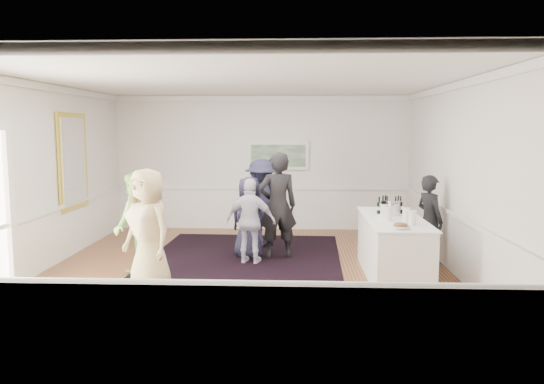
{
  "coord_description": "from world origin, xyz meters",
  "views": [
    {
      "loc": [
        0.83,
        -8.68,
        2.43
      ],
      "look_at": [
        0.42,
        0.2,
        1.36
      ],
      "focal_mm": 35.0,
      "sensor_mm": 36.0,
      "label": 1
    }
  ],
  "objects_px": {
    "guest_lilac": "(251,221)",
    "nut_bowl": "(401,226)",
    "guest_dark_b": "(278,206)",
    "guest_dark_a": "(262,204)",
    "ice_bucket": "(393,209)",
    "guest_green": "(137,226)",
    "bartender": "(429,220)",
    "serving_table": "(393,247)",
    "guest_navy": "(249,217)",
    "guest_tan": "(148,231)"
  },
  "relations": [
    {
      "from": "guest_dark_b",
      "to": "ice_bucket",
      "type": "distance_m",
      "value": 2.16
    },
    {
      "from": "bartender",
      "to": "guest_lilac",
      "type": "distance_m",
      "value": 3.18
    },
    {
      "from": "guest_lilac",
      "to": "guest_dark_b",
      "type": "distance_m",
      "value": 0.66
    },
    {
      "from": "serving_table",
      "to": "bartender",
      "type": "height_order",
      "value": "bartender"
    },
    {
      "from": "guest_green",
      "to": "guest_navy",
      "type": "relative_size",
      "value": 1.14
    },
    {
      "from": "guest_green",
      "to": "guest_dark_a",
      "type": "xyz_separation_m",
      "value": [
        1.83,
        2.44,
        0.03
      ]
    },
    {
      "from": "guest_tan",
      "to": "ice_bucket",
      "type": "distance_m",
      "value": 4.0
    },
    {
      "from": "guest_dark_b",
      "to": "nut_bowl",
      "type": "distance_m",
      "value": 2.81
    },
    {
      "from": "bartender",
      "to": "guest_dark_b",
      "type": "relative_size",
      "value": 0.81
    },
    {
      "from": "guest_green",
      "to": "guest_dark_b",
      "type": "height_order",
      "value": "guest_dark_b"
    },
    {
      "from": "guest_green",
      "to": "guest_lilac",
      "type": "bearing_deg",
      "value": 85.73
    },
    {
      "from": "guest_tan",
      "to": "ice_bucket",
      "type": "relative_size",
      "value": 7.11
    },
    {
      "from": "serving_table",
      "to": "guest_lilac",
      "type": "relative_size",
      "value": 1.57
    },
    {
      "from": "serving_table",
      "to": "guest_dark_b",
      "type": "bearing_deg",
      "value": 149.02
    },
    {
      "from": "guest_dark_a",
      "to": "guest_dark_b",
      "type": "relative_size",
      "value": 0.91
    },
    {
      "from": "serving_table",
      "to": "guest_navy",
      "type": "bearing_deg",
      "value": 153.49
    },
    {
      "from": "bartender",
      "to": "guest_green",
      "type": "xyz_separation_m",
      "value": [
        -4.9,
        -1.18,
        0.07
      ]
    },
    {
      "from": "bartender",
      "to": "guest_dark_a",
      "type": "height_order",
      "value": "guest_dark_a"
    },
    {
      "from": "guest_navy",
      "to": "bartender",
      "type": "bearing_deg",
      "value": -165.04
    },
    {
      "from": "guest_lilac",
      "to": "guest_dark_a",
      "type": "relative_size",
      "value": 0.85
    },
    {
      "from": "guest_dark_b",
      "to": "guest_navy",
      "type": "height_order",
      "value": "guest_dark_b"
    },
    {
      "from": "guest_dark_a",
      "to": "guest_navy",
      "type": "bearing_deg",
      "value": 38.84
    },
    {
      "from": "guest_dark_b",
      "to": "nut_bowl",
      "type": "bearing_deg",
      "value": 116.31
    },
    {
      "from": "guest_tan",
      "to": "guest_dark_b",
      "type": "distance_m",
      "value": 2.83
    },
    {
      "from": "guest_tan",
      "to": "guest_green",
      "type": "bearing_deg",
      "value": 156.53
    },
    {
      "from": "bartender",
      "to": "serving_table",
      "type": "bearing_deg",
      "value": 108.98
    },
    {
      "from": "guest_lilac",
      "to": "nut_bowl",
      "type": "relative_size",
      "value": 5.85
    },
    {
      "from": "guest_dark_a",
      "to": "ice_bucket",
      "type": "distance_m",
      "value": 2.96
    },
    {
      "from": "guest_lilac",
      "to": "guest_dark_b",
      "type": "height_order",
      "value": "guest_dark_b"
    },
    {
      "from": "ice_bucket",
      "to": "nut_bowl",
      "type": "bearing_deg",
      "value": -94.69
    },
    {
      "from": "guest_green",
      "to": "guest_lilac",
      "type": "xyz_separation_m",
      "value": [
        1.73,
        1.12,
        -0.1
      ]
    },
    {
      "from": "guest_dark_b",
      "to": "guest_navy",
      "type": "bearing_deg",
      "value": -22.78
    },
    {
      "from": "guest_tan",
      "to": "guest_dark_a",
      "type": "xyz_separation_m",
      "value": [
        1.48,
        3.06,
        -0.02
      ]
    },
    {
      "from": "guest_dark_a",
      "to": "guest_dark_b",
      "type": "distance_m",
      "value": 0.99
    },
    {
      "from": "ice_bucket",
      "to": "guest_dark_b",
      "type": "bearing_deg",
      "value": 155.07
    },
    {
      "from": "ice_bucket",
      "to": "bartender",
      "type": "bearing_deg",
      "value": 36.8
    },
    {
      "from": "ice_bucket",
      "to": "guest_dark_a",
      "type": "bearing_deg",
      "value": 141.76
    },
    {
      "from": "serving_table",
      "to": "nut_bowl",
      "type": "bearing_deg",
      "value": -94.23
    },
    {
      "from": "guest_green",
      "to": "ice_bucket",
      "type": "relative_size",
      "value": 6.73
    },
    {
      "from": "guest_dark_b",
      "to": "guest_dark_a",
      "type": "bearing_deg",
      "value": -83.51
    },
    {
      "from": "ice_bucket",
      "to": "guest_green",
      "type": "bearing_deg",
      "value": -171.6
    },
    {
      "from": "guest_lilac",
      "to": "nut_bowl",
      "type": "xyz_separation_m",
      "value": [
        2.33,
        -1.71,
        0.25
      ]
    },
    {
      "from": "guest_tan",
      "to": "ice_bucket",
      "type": "height_order",
      "value": "guest_tan"
    },
    {
      "from": "guest_dark_b",
      "to": "ice_bucket",
      "type": "height_order",
      "value": "guest_dark_b"
    },
    {
      "from": "guest_green",
      "to": "nut_bowl",
      "type": "bearing_deg",
      "value": 44.47
    },
    {
      "from": "serving_table",
      "to": "nut_bowl",
      "type": "relative_size",
      "value": 9.18
    },
    {
      "from": "guest_dark_a",
      "to": "guest_tan",
      "type": "bearing_deg",
      "value": 25.03
    },
    {
      "from": "nut_bowl",
      "to": "guest_dark_a",
      "type": "bearing_deg",
      "value": 126.23
    },
    {
      "from": "serving_table",
      "to": "guest_tan",
      "type": "relative_size",
      "value": 1.31
    },
    {
      "from": "guest_lilac",
      "to": "guest_dark_a",
      "type": "height_order",
      "value": "guest_dark_a"
    }
  ]
}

